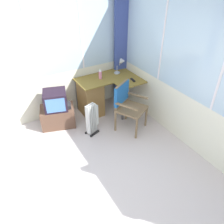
{
  "coord_description": "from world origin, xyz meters",
  "views": [
    {
      "loc": [
        -0.72,
        -1.6,
        2.73
      ],
      "look_at": [
        0.85,
        1.04,
        0.63
      ],
      "focal_mm": 35.44,
      "sensor_mm": 36.0,
      "label": 1
    }
  ],
  "objects_px": {
    "tv_on_stand": "(57,111)",
    "space_heater": "(92,118)",
    "wooden_armchair": "(126,101)",
    "desk_lamp": "(121,64)",
    "desk": "(93,96)",
    "tv_remote": "(133,80)",
    "spray_bottle": "(100,74)"
  },
  "relations": [
    {
      "from": "tv_on_stand",
      "to": "wooden_armchair",
      "type": "bearing_deg",
      "value": -33.3
    },
    {
      "from": "desk",
      "to": "desk_lamp",
      "type": "distance_m",
      "value": 0.9
    },
    {
      "from": "tv_on_stand",
      "to": "space_heater",
      "type": "relative_size",
      "value": 1.19
    },
    {
      "from": "space_heater",
      "to": "desk",
      "type": "bearing_deg",
      "value": 62.21
    },
    {
      "from": "tv_on_stand",
      "to": "desk",
      "type": "bearing_deg",
      "value": 3.39
    },
    {
      "from": "tv_remote",
      "to": "wooden_armchair",
      "type": "relative_size",
      "value": 0.16
    },
    {
      "from": "desk_lamp",
      "to": "spray_bottle",
      "type": "distance_m",
      "value": 0.52
    },
    {
      "from": "wooden_armchair",
      "to": "tv_on_stand",
      "type": "relative_size",
      "value": 1.24
    },
    {
      "from": "desk",
      "to": "desk_lamp",
      "type": "bearing_deg",
      "value": 0.82
    },
    {
      "from": "wooden_armchair",
      "to": "tv_on_stand",
      "type": "distance_m",
      "value": 1.35
    },
    {
      "from": "desk_lamp",
      "to": "space_heater",
      "type": "height_order",
      "value": "desk_lamp"
    },
    {
      "from": "tv_remote",
      "to": "space_heater",
      "type": "bearing_deg",
      "value": -160.68
    },
    {
      "from": "wooden_armchair",
      "to": "desk_lamp",
      "type": "bearing_deg",
      "value": 63.02
    },
    {
      "from": "spray_bottle",
      "to": "tv_on_stand",
      "type": "height_order",
      "value": "spray_bottle"
    },
    {
      "from": "wooden_armchair",
      "to": "space_heater",
      "type": "xyz_separation_m",
      "value": [
        -0.63,
        0.15,
        -0.26
      ]
    },
    {
      "from": "spray_bottle",
      "to": "tv_on_stand",
      "type": "bearing_deg",
      "value": -176.48
    },
    {
      "from": "desk_lamp",
      "to": "tv_remote",
      "type": "distance_m",
      "value": 0.46
    },
    {
      "from": "tv_on_stand",
      "to": "space_heater",
      "type": "height_order",
      "value": "tv_on_stand"
    },
    {
      "from": "space_heater",
      "to": "desk_lamp",
      "type": "bearing_deg",
      "value": 31.43
    },
    {
      "from": "tv_remote",
      "to": "wooden_armchair",
      "type": "bearing_deg",
      "value": -130.38
    },
    {
      "from": "wooden_armchair",
      "to": "tv_on_stand",
      "type": "height_order",
      "value": "wooden_armchair"
    },
    {
      "from": "wooden_armchair",
      "to": "tv_on_stand",
      "type": "bearing_deg",
      "value": 146.7
    },
    {
      "from": "spray_bottle",
      "to": "wooden_armchair",
      "type": "bearing_deg",
      "value": -82.29
    },
    {
      "from": "spray_bottle",
      "to": "space_heater",
      "type": "distance_m",
      "value": 0.98
    },
    {
      "from": "tv_remote",
      "to": "desk_lamp",
      "type": "bearing_deg",
      "value": 99.3
    },
    {
      "from": "wooden_armchair",
      "to": "desk",
      "type": "bearing_deg",
      "value": 111.53
    },
    {
      "from": "tv_remote",
      "to": "spray_bottle",
      "type": "height_order",
      "value": "spray_bottle"
    },
    {
      "from": "desk",
      "to": "spray_bottle",
      "type": "relative_size",
      "value": 5.66
    },
    {
      "from": "tv_remote",
      "to": "tv_on_stand",
      "type": "relative_size",
      "value": 0.2
    },
    {
      "from": "desk_lamp",
      "to": "tv_remote",
      "type": "relative_size",
      "value": 2.25
    },
    {
      "from": "spray_bottle",
      "to": "tv_on_stand",
      "type": "relative_size",
      "value": 0.29
    },
    {
      "from": "space_heater",
      "to": "spray_bottle",
      "type": "bearing_deg",
      "value": 50.35
    }
  ]
}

